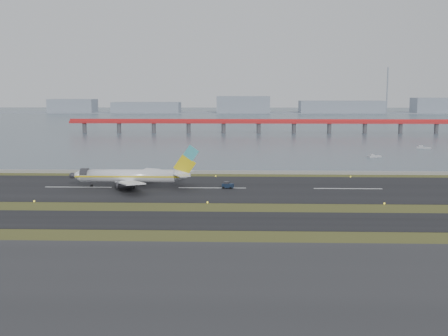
{
  "coord_description": "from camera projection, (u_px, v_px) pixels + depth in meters",
  "views": [
    {
      "loc": [
        8.83,
        -133.47,
        28.48
      ],
      "look_at": [
        3.76,
        22.0,
        7.16
      ],
      "focal_mm": 45.0,
      "sensor_mm": 36.0,
      "label": 1
    }
  ],
  "objects": [
    {
      "name": "ground",
      "position": [
        206.0,
        209.0,
        136.31
      ],
      "size": [
        1000.0,
        1000.0,
        0.0
      ],
      "primitive_type": "plane",
      "color": "#374A1A",
      "rests_on": "ground"
    },
    {
      "name": "apron_strip",
      "position": [
        181.0,
        288.0,
        81.84
      ],
      "size": [
        1000.0,
        50.0,
        0.1
      ],
      "primitive_type": "cube",
      "color": "#2B2B2E",
      "rests_on": "ground"
    },
    {
      "name": "taxiway_strip",
      "position": [
        202.0,
        220.0,
        124.42
      ],
      "size": [
        1000.0,
        18.0,
        0.1
      ],
      "primitive_type": "cube",
      "color": "black",
      "rests_on": "ground"
    },
    {
      "name": "runway_strip",
      "position": [
        212.0,
        188.0,
        166.01
      ],
      "size": [
        1000.0,
        45.0,
        0.1
      ],
      "primitive_type": "cube",
      "color": "black",
      "rests_on": "ground"
    },
    {
      "name": "seawall",
      "position": [
        217.0,
        172.0,
        195.66
      ],
      "size": [
        1000.0,
        2.5,
        1.0
      ],
      "primitive_type": "cube",
      "color": "gray",
      "rests_on": "ground"
    },
    {
      "name": "bay_water",
      "position": [
        234.0,
        118.0,
        591.81
      ],
      "size": [
        1400.0,
        800.0,
        1.3
      ],
      "primitive_type": "cube",
      "color": "#475866",
      "rests_on": "ground"
    },
    {
      "name": "red_pier",
      "position": [
        259.0,
        123.0,
        382.23
      ],
      "size": [
        260.0,
        5.0,
        10.2
      ],
      "color": "red",
      "rests_on": "ground"
    },
    {
      "name": "far_shoreline",
      "position": [
        246.0,
        108.0,
        748.98
      ],
      "size": [
        1400.0,
        80.0,
        60.5
      ],
      "color": "#87919F",
      "rests_on": "ground"
    },
    {
      "name": "airliner",
      "position": [
        133.0,
        176.0,
        167.0
      ],
      "size": [
        38.52,
        32.89,
        12.8
      ],
      "color": "white",
      "rests_on": "ground"
    },
    {
      "name": "pushback_tug",
      "position": [
        228.0,
        185.0,
        165.22
      ],
      "size": [
        3.61,
        2.68,
        2.07
      ],
      "rotation": [
        0.0,
        0.0,
        -0.29
      ],
      "color": "#131F34",
      "rests_on": "ground"
    },
    {
      "name": "workboat_near",
      "position": [
        374.0,
        156.0,
        243.21
      ],
      "size": [
        6.45,
        4.34,
        1.51
      ],
      "rotation": [
        0.0,
        0.0,
        0.43
      ],
      "color": "#BCBBBF",
      "rests_on": "ground"
    },
    {
      "name": "workboat_far",
      "position": [
        423.0,
        148.0,
        280.08
      ],
      "size": [
        7.06,
        4.6,
        1.64
      ],
      "rotation": [
        0.0,
        0.0,
        -0.4
      ],
      "color": "#BCBBBF",
      "rests_on": "ground"
    }
  ]
}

